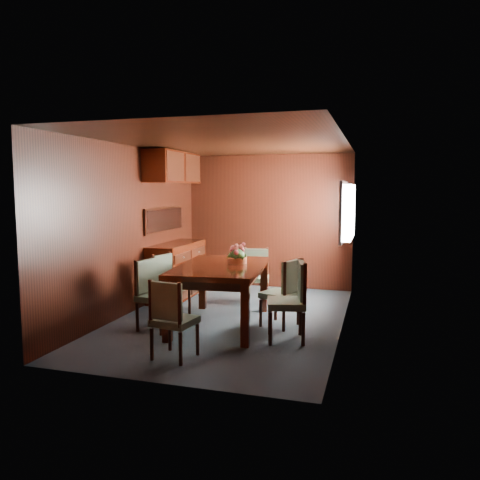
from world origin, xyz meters
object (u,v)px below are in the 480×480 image
(dining_table, at_px, (221,274))
(chair_right_near, at_px, (292,296))
(sideboard, at_px, (177,270))
(chair_left_near, at_px, (153,290))
(flower_centerpiece, at_px, (237,253))
(chair_head, at_px, (171,315))

(dining_table, xyz_separation_m, chair_right_near, (1.01, -0.35, -0.16))
(chair_right_near, bearing_deg, sideboard, 39.03)
(chair_left_near, distance_m, chair_right_near, 1.79)
(flower_centerpiece, bearing_deg, chair_left_near, -147.61)
(chair_head, bearing_deg, chair_right_near, 50.88)
(chair_head, relative_size, flower_centerpiece, 3.12)
(sideboard, xyz_separation_m, chair_head, (1.12, -2.67, 0.03))
(dining_table, distance_m, chair_right_near, 1.08)
(chair_left_near, distance_m, chair_head, 1.17)
(dining_table, distance_m, chair_left_near, 0.90)
(sideboard, xyz_separation_m, chair_left_near, (0.43, -1.72, 0.05))
(sideboard, height_order, chair_left_near, chair_left_near)
(chair_left_near, bearing_deg, sideboard, -157.32)
(dining_table, height_order, flower_centerpiece, flower_centerpiece)
(dining_table, height_order, chair_left_near, chair_left_near)
(chair_left_near, height_order, flower_centerpiece, flower_centerpiece)
(sideboard, bearing_deg, chair_right_near, -37.03)
(chair_left_near, height_order, chair_right_near, chair_right_near)
(sideboard, bearing_deg, dining_table, -47.53)
(chair_head, bearing_deg, dining_table, 95.04)
(chair_left_near, relative_size, chair_right_near, 0.95)
(sideboard, xyz_separation_m, flower_centerpiece, (1.38, -1.12, 0.48))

